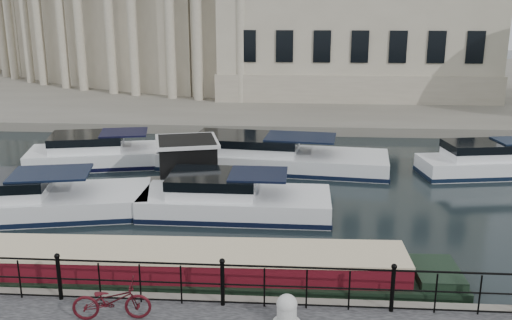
{
  "coord_description": "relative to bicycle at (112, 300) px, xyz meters",
  "views": [
    {
      "loc": [
        1.66,
        -14.43,
        7.62
      ],
      "look_at": [
        0.5,
        2.0,
        3.0
      ],
      "focal_mm": 40.0,
      "sensor_mm": 36.0,
      "label": 1
    }
  ],
  "objects": [
    {
      "name": "harbour_hut",
      "position": [
        -0.33,
        11.07,
        -0.07
      ],
      "size": [
        4.02,
        3.61,
        2.22
      ],
      "rotation": [
        0.0,
        0.0,
        0.26
      ],
      "color": "#6B665B",
      "rests_on": "ground_plane"
    },
    {
      "name": "narrowboat",
      "position": [
        1.28,
        2.48,
        -0.65
      ],
      "size": [
        14.71,
        2.33,
        1.54
      ],
      "rotation": [
        0.0,
        0.0,
        0.03
      ],
      "color": "black",
      "rests_on": "ground_plane"
    },
    {
      "name": "civic_building",
      "position": [
        1.45,
        37.75,
        6.02
      ],
      "size": [
        53.55,
        31.84,
        16.85
      ],
      "color": "#ADA38C",
      "rests_on": "far_bank"
    },
    {
      "name": "railing",
      "position": [
        2.45,
        0.8,
        0.18
      ],
      "size": [
        24.14,
        0.14,
        1.22
      ],
      "color": "black",
      "rests_on": "near_quay"
    },
    {
      "name": "far_bank",
      "position": [
        2.45,
        42.05,
        -0.74
      ],
      "size": [
        120.0,
        42.0,
        0.55
      ],
      "primitive_type": "cube",
      "color": "#6B665B",
      "rests_on": "ground_plane"
    },
    {
      "name": "bicycle",
      "position": [
        0.0,
        0.0,
        0.0
      ],
      "size": [
        1.85,
        0.85,
        0.94
      ],
      "primitive_type": "imported",
      "rotation": [
        0.0,
        0.0,
        1.7
      ],
      "color": "#410B12",
      "rests_on": "near_quay"
    },
    {
      "name": "mooring_bollard",
      "position": [
        4.0,
        0.1,
        -0.14
      ],
      "size": [
        0.63,
        0.63,
        0.71
      ],
      "color": "silver",
      "rests_on": "near_quay"
    },
    {
      "name": "cabin_cruisers",
      "position": [
        0.62,
        11.72,
        -0.65
      ],
      "size": [
        27.79,
        11.32,
        1.99
      ],
      "color": "white",
      "rests_on": "ground_plane"
    },
    {
      "name": "ground_plane",
      "position": [
        2.45,
        3.05,
        -1.02
      ],
      "size": [
        160.0,
        160.0,
        0.0
      ],
      "primitive_type": "plane",
      "color": "black",
      "rests_on": "ground"
    }
  ]
}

